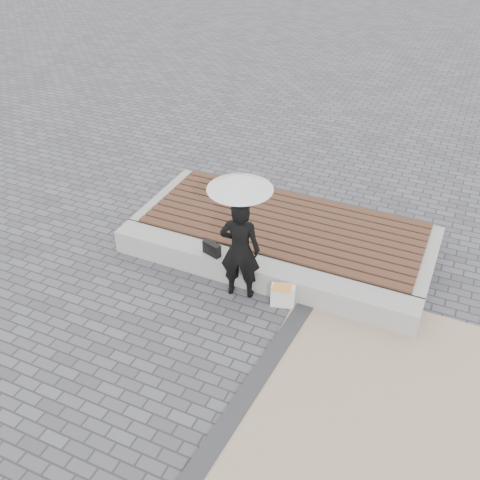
% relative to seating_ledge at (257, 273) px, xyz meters
% --- Properties ---
extents(ground, '(80.00, 80.00, 0.00)m').
position_rel_seating_ledge_xyz_m(ground, '(0.00, -1.60, -0.20)').
color(ground, '#4D4D52').
rests_on(ground, ground).
extents(terrazzo_zone, '(5.00, 5.00, 0.02)m').
position_rel_seating_ledge_xyz_m(terrazzo_zone, '(3.20, -2.10, -0.19)').
color(terrazzo_zone, tan).
rests_on(terrazzo_zone, ground).
extents(edging_band, '(0.61, 5.20, 0.04)m').
position_rel_seating_ledge_xyz_m(edging_band, '(0.75, -2.10, -0.18)').
color(edging_band, '#2F2F31').
rests_on(edging_band, ground).
extents(seating_ledge, '(5.00, 0.45, 0.40)m').
position_rel_seating_ledge_xyz_m(seating_ledge, '(0.00, 0.00, 0.00)').
color(seating_ledge, '#A5A5A0').
rests_on(seating_ledge, ground).
extents(timber_platform, '(5.00, 2.00, 0.40)m').
position_rel_seating_ledge_xyz_m(timber_platform, '(0.00, 1.20, 0.00)').
color(timber_platform, gray).
rests_on(timber_platform, ground).
extents(timber_decking, '(4.60, 2.00, 0.04)m').
position_rel_seating_ledge_xyz_m(timber_decking, '(0.00, 1.20, 0.22)').
color(timber_decking, '#503121').
rests_on(timber_decking, timber_platform).
extents(woman, '(0.67, 0.51, 1.65)m').
position_rel_seating_ledge_xyz_m(woman, '(-0.15, -0.33, 0.63)').
color(woman, black).
rests_on(woman, ground).
extents(parasol, '(0.92, 0.92, 1.17)m').
position_rel_seating_ledge_xyz_m(parasol, '(-0.15, -0.33, 1.76)').
color(parasol, '#A5A4A9').
rests_on(parasol, ground).
extents(handbag, '(0.33, 0.19, 0.22)m').
position_rel_seating_ledge_xyz_m(handbag, '(-0.74, -0.10, 0.31)').
color(handbag, black).
rests_on(handbag, seating_ledge).
extents(canvas_tote, '(0.38, 0.23, 0.37)m').
position_rel_seating_ledge_xyz_m(canvas_tote, '(0.55, -0.32, -0.01)').
color(canvas_tote, white).
rests_on(canvas_tote, ground).
extents(magazine, '(0.31, 0.25, 0.01)m').
position_rel_seating_ledge_xyz_m(magazine, '(0.55, -0.37, 0.18)').
color(magazine, '#E24737').
rests_on(magazine, canvas_tote).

